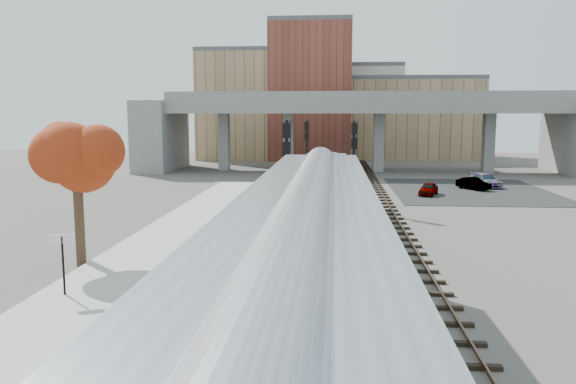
% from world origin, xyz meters
% --- Properties ---
extents(ground, '(160.00, 160.00, 0.00)m').
position_xyz_m(ground, '(0.00, 0.00, 0.00)').
color(ground, '#47423D').
rests_on(ground, ground).
extents(platform, '(4.50, 60.00, 0.35)m').
position_xyz_m(platform, '(-7.25, 0.00, 0.17)').
color(platform, '#9E9E99').
rests_on(platform, ground).
extents(yellow_strip, '(0.70, 60.00, 0.01)m').
position_xyz_m(yellow_strip, '(-5.35, 0.00, 0.35)').
color(yellow_strip, yellow).
rests_on(yellow_strip, platform).
extents(tracks, '(10.70, 95.00, 0.25)m').
position_xyz_m(tracks, '(0.93, 12.50, 0.08)').
color(tracks, black).
rests_on(tracks, ground).
extents(overpass, '(54.00, 12.00, 9.50)m').
position_xyz_m(overpass, '(4.92, 45.00, 5.81)').
color(overpass, slate).
rests_on(overpass, ground).
extents(buildings_far, '(43.00, 21.00, 20.60)m').
position_xyz_m(buildings_far, '(1.26, 66.57, 7.88)').
color(buildings_far, tan).
rests_on(buildings_far, ground).
extents(parking_lot, '(14.00, 18.00, 0.04)m').
position_xyz_m(parking_lot, '(14.00, 28.00, 0.02)').
color(parking_lot, black).
rests_on(parking_lot, ground).
extents(locomotive, '(3.02, 19.05, 4.10)m').
position_xyz_m(locomotive, '(1.00, 10.30, 2.28)').
color(locomotive, '#A8AAB2').
rests_on(locomotive, ground).
extents(coach, '(3.03, 25.00, 5.00)m').
position_xyz_m(coach, '(1.00, -12.30, 2.80)').
color(coach, '#A8AAB2').
rests_on(coach, ground).
extents(signal_mast_near, '(0.60, 0.64, 6.63)m').
position_xyz_m(signal_mast_near, '(-1.10, 7.65, 3.21)').
color(signal_mast_near, '#9E9E99').
rests_on(signal_mast_near, ground).
extents(signal_mast_mid, '(0.60, 0.64, 6.47)m').
position_xyz_m(signal_mast_mid, '(3.00, 16.70, 3.09)').
color(signal_mast_mid, '#9E9E99').
rests_on(signal_mast_mid, ground).
extents(signal_mast_far, '(0.60, 0.64, 6.32)m').
position_xyz_m(signal_mast_far, '(-1.10, 30.97, 2.99)').
color(signal_mast_far, '#9E9E99').
rests_on(signal_mast_far, ground).
extents(station_sign, '(0.84, 0.41, 2.27)m').
position_xyz_m(station_sign, '(-8.34, -4.57, 1.98)').
color(station_sign, black).
rests_on(station_sign, platform).
extents(tree, '(3.60, 3.60, 7.36)m').
position_xyz_m(tree, '(-10.02, 0.46, 5.46)').
color(tree, '#382619').
rests_on(tree, ground).
extents(car_a, '(2.31, 3.41, 1.08)m').
position_xyz_m(car_a, '(9.72, 24.66, 0.58)').
color(car_a, '#99999E').
rests_on(car_a, parking_lot).
extents(car_b, '(2.83, 3.48, 1.12)m').
position_xyz_m(car_b, '(14.44, 28.56, 0.60)').
color(car_b, '#99999E').
rests_on(car_b, parking_lot).
extents(car_c, '(2.67, 4.57, 1.25)m').
position_xyz_m(car_c, '(16.07, 30.72, 0.66)').
color(car_c, '#99999E').
rests_on(car_c, parking_lot).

